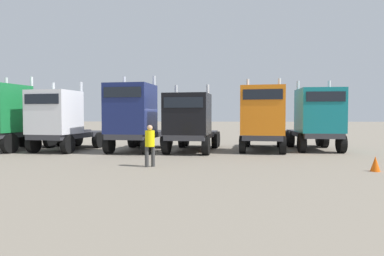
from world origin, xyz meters
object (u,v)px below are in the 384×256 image
traffic_cone_near (375,164)px  semi_truck_navy (135,117)px  semi_truck_black (190,123)px  semi_truck_teal (317,118)px  semi_truck_orange (263,118)px  visitor_in_hivis (150,143)px  semi_truck_white (61,120)px  semi_truck_green (8,116)px

traffic_cone_near → semi_truck_navy: bearing=149.6°
semi_truck_black → semi_truck_teal: (7.57, 1.26, 0.24)m
semi_truck_teal → semi_truck_orange: bearing=-77.4°
semi_truck_navy → visitor_in_hivis: semi_truck_navy is taller
semi_truck_white → semi_truck_navy: bearing=97.6°
visitor_in_hivis → semi_truck_navy: bearing=167.0°
semi_truck_black → semi_truck_white: bearing=-83.4°
semi_truck_white → semi_truck_teal: semi_truck_teal is taller
semi_truck_green → semi_truck_white: 3.30m
semi_truck_white → semi_truck_black: (7.72, -0.12, -0.12)m
semi_truck_orange → semi_truck_white: bearing=-78.2°
semi_truck_navy → semi_truck_orange: 7.55m
traffic_cone_near → semi_truck_orange: bearing=114.7°
semi_truck_black → semi_truck_green: bearing=-83.5°
semi_truck_black → semi_truck_teal: semi_truck_teal is taller
semi_truck_navy → traffic_cone_near: 12.59m
semi_truck_teal → traffic_cone_near: size_ratio=9.89×
semi_truck_teal → traffic_cone_near: 7.78m
semi_truck_orange → semi_truck_green: bearing=-79.0°
visitor_in_hivis → semi_truck_white: bearing=-164.0°
semi_truck_black → semi_truck_teal: 7.68m
semi_truck_navy → semi_truck_green: bearing=-84.2°
semi_truck_white → semi_truck_orange: (11.98, 0.53, 0.13)m
visitor_in_hivis → semi_truck_green: bearing=-153.0°
semi_truck_black → semi_truck_teal: size_ratio=1.15×
semi_truck_black → semi_truck_orange: size_ratio=1.00×
semi_truck_black → traffic_cone_near: semi_truck_black is taller
visitor_in_hivis → semi_truck_orange: bearing=106.5°
semi_truck_green → visitor_in_hivis: semi_truck_green is taller
semi_truck_white → semi_truck_green: bearing=-81.6°
semi_truck_orange → traffic_cone_near: semi_truck_orange is taller
visitor_in_hivis → semi_truck_teal: bearing=95.9°
semi_truck_green → semi_truck_navy: 7.76m
semi_truck_white → visitor_in_hivis: size_ratio=3.51×
semi_truck_green → semi_truck_orange: 15.29m
semi_truck_orange → visitor_in_hivis: (-5.60, -6.31, -0.97)m
semi_truck_teal → semi_truck_white: bearing=-83.5°
semi_truck_green → semi_truck_teal: size_ratio=1.07×
semi_truck_orange → visitor_in_hivis: semi_truck_orange is taller
semi_truck_teal → visitor_in_hivis: size_ratio=3.32×
semi_truck_navy → semi_truck_teal: semi_truck_navy is taller
semi_truck_green → semi_truck_orange: (15.28, 0.47, -0.10)m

